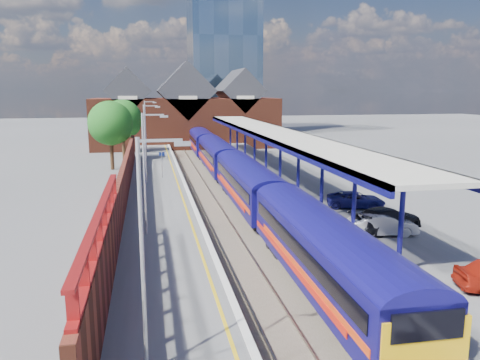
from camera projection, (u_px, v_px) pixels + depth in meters
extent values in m
plane|color=#5B5B5E|center=(207.00, 175.00, 51.86)|extent=(240.00, 240.00, 0.00)
cube|color=#473D33|center=(220.00, 194.00, 42.21)|extent=(6.00, 76.00, 0.06)
cube|color=slate|center=(196.00, 194.00, 41.78)|extent=(0.07, 76.00, 0.14)
cube|color=slate|center=(212.00, 194.00, 42.05)|extent=(0.07, 76.00, 0.14)
cube|color=slate|center=(229.00, 193.00, 42.35)|extent=(0.07, 76.00, 0.14)
cube|color=slate|center=(244.00, 192.00, 42.62)|extent=(0.07, 76.00, 0.14)
cube|color=#565659|center=(158.00, 192.00, 41.08)|extent=(5.00, 76.00, 1.00)
cube|color=#565659|center=(284.00, 186.00, 43.26)|extent=(6.00, 76.00, 1.00)
cube|color=silver|center=(185.00, 185.00, 41.43)|extent=(0.30, 76.00, 0.05)
cube|color=silver|center=(254.00, 182.00, 42.63)|extent=(0.30, 76.00, 0.05)
cube|color=yellow|center=(178.00, 185.00, 41.32)|extent=(0.14, 76.00, 0.01)
cube|color=#110D5D|center=(324.00, 254.00, 21.35)|extent=(2.99, 16.03, 2.50)
cube|color=#110D5D|center=(325.00, 227.00, 21.11)|extent=(2.99, 16.03, 0.60)
cube|color=#110D5D|center=(248.00, 184.00, 37.34)|extent=(2.99, 16.03, 2.50)
cube|color=#110D5D|center=(248.00, 168.00, 37.11)|extent=(2.99, 16.03, 0.60)
cube|color=#110D5D|center=(218.00, 156.00, 53.34)|extent=(2.99, 16.03, 2.50)
cube|color=#110D5D|center=(218.00, 145.00, 53.11)|extent=(2.99, 16.03, 0.60)
cube|color=#110D5D|center=(201.00, 141.00, 69.34)|extent=(2.99, 16.03, 2.50)
cube|color=#110D5D|center=(201.00, 132.00, 69.10)|extent=(2.99, 16.03, 0.60)
cube|color=black|center=(216.00, 163.00, 44.99)|extent=(0.04, 60.54, 0.70)
cube|color=#E63E0F|center=(216.00, 171.00, 45.14)|extent=(0.03, 55.27, 0.30)
cube|color=red|center=(216.00, 174.00, 45.18)|extent=(0.03, 55.27, 0.30)
cube|color=#F2B20C|center=(423.00, 351.00, 13.75)|extent=(2.82, 0.33, 2.10)
cube|color=black|center=(427.00, 326.00, 13.50)|extent=(2.30, 0.19, 0.90)
cube|color=black|center=(382.00, 352.00, 16.25)|extent=(2.00, 2.40, 0.60)
cube|color=black|center=(197.00, 147.00, 75.04)|extent=(2.00, 2.40, 0.60)
cylinder|color=#100F58|center=(401.00, 227.00, 21.39)|extent=(0.24, 0.24, 4.20)
cylinder|color=#100F58|center=(354.00, 202.00, 26.20)|extent=(0.24, 0.24, 4.20)
cylinder|color=#100F58|center=(322.00, 184.00, 31.02)|extent=(0.24, 0.24, 4.20)
cylinder|color=#100F58|center=(298.00, 172.00, 35.84)|extent=(0.24, 0.24, 4.20)
cylinder|color=#100F58|center=(280.00, 162.00, 40.66)|extent=(0.24, 0.24, 4.20)
cylinder|color=#100F58|center=(266.00, 155.00, 45.48)|extent=(0.24, 0.24, 4.20)
cylinder|color=#100F58|center=(255.00, 149.00, 50.30)|extent=(0.24, 0.24, 4.20)
cylinder|color=#100F58|center=(245.00, 143.00, 55.11)|extent=(0.24, 0.24, 4.20)
cylinder|color=#100F58|center=(237.00, 139.00, 59.93)|extent=(0.24, 0.24, 4.20)
cylinder|color=#100F58|center=(230.00, 136.00, 64.75)|extent=(0.24, 0.24, 4.20)
cube|color=beige|center=(274.00, 132.00, 44.19)|extent=(4.50, 52.00, 0.25)
cube|color=#100F58|center=(252.00, 134.00, 43.81)|extent=(0.20, 52.00, 0.55)
cube|color=#100F58|center=(296.00, 134.00, 44.62)|extent=(0.20, 52.00, 0.55)
cylinder|color=#A5A8AA|center=(142.00, 261.00, 13.16)|extent=(0.12, 0.12, 7.00)
cube|color=#A5A8AA|center=(160.00, 140.00, 12.63)|extent=(1.20, 0.08, 0.08)
cube|color=#A5A8AA|center=(182.00, 144.00, 12.77)|extent=(0.45, 0.18, 0.12)
cylinder|color=#A5A8AA|center=(144.00, 175.00, 26.65)|extent=(0.12, 0.12, 7.00)
cube|color=#A5A8AA|center=(153.00, 115.00, 26.12)|extent=(1.20, 0.08, 0.08)
cube|color=#A5A8AA|center=(164.00, 116.00, 26.26)|extent=(0.45, 0.18, 0.12)
cylinder|color=#A5A8AA|center=(145.00, 144.00, 42.07)|extent=(0.12, 0.12, 7.00)
cube|color=#A5A8AA|center=(151.00, 106.00, 41.54)|extent=(1.20, 0.08, 0.08)
cube|color=#A5A8AA|center=(157.00, 107.00, 41.68)|extent=(0.45, 0.18, 0.12)
cylinder|color=#A5A8AA|center=(146.00, 130.00, 57.49)|extent=(0.12, 0.12, 7.00)
cube|color=#A5A8AA|center=(149.00, 102.00, 56.96)|extent=(1.20, 0.08, 0.08)
cube|color=#A5A8AA|center=(154.00, 103.00, 57.09)|extent=(0.45, 0.18, 0.12)
cylinder|color=#A5A8AA|center=(162.00, 165.00, 44.70)|extent=(0.08, 0.08, 2.50)
cube|color=#0C194C|center=(162.00, 154.00, 44.51)|extent=(0.55, 0.06, 0.35)
cube|color=#5E2718|center=(124.00, 185.00, 34.45)|extent=(0.35, 50.00, 2.80)
cube|color=maroon|center=(100.00, 210.00, 17.62)|extent=(0.30, 15.00, 0.12)
cube|color=maroon|center=(101.00, 234.00, 17.79)|extent=(0.30, 15.00, 0.12)
cube|color=maroon|center=(73.00, 304.00, 10.96)|extent=(0.30, 0.12, 1.00)
cube|color=maroon|center=(84.00, 272.00, 12.89)|extent=(0.30, 0.12, 1.00)
cube|color=maroon|center=(92.00, 249.00, 14.82)|extent=(0.30, 0.12, 1.00)
cube|color=maroon|center=(98.00, 230.00, 16.75)|extent=(0.30, 0.12, 1.00)
cube|color=maroon|center=(103.00, 216.00, 18.67)|extent=(0.30, 0.12, 1.00)
cube|color=maroon|center=(107.00, 204.00, 20.60)|extent=(0.30, 0.12, 1.00)
cube|color=maroon|center=(110.00, 195.00, 22.53)|extent=(0.30, 0.12, 1.00)
cube|color=maroon|center=(113.00, 186.00, 24.46)|extent=(0.30, 0.12, 1.00)
cube|color=#5E2718|center=(185.00, 122.00, 78.09)|extent=(30.00, 12.00, 8.00)
cube|color=#232328|center=(129.00, 91.00, 75.40)|extent=(7.13, 12.00, 7.13)
cube|color=#232328|center=(185.00, 91.00, 77.11)|extent=(9.16, 12.00, 9.16)
cube|color=#232328|center=(238.00, 91.00, 78.82)|extent=(7.13, 12.00, 7.13)
cube|color=beige|center=(128.00, 98.00, 69.76)|extent=(2.80, 0.15, 0.50)
cube|color=beige|center=(188.00, 98.00, 71.47)|extent=(2.80, 0.15, 0.50)
cube|color=beige|center=(246.00, 97.00, 73.18)|extent=(2.80, 0.15, 0.50)
cube|color=#48617B|center=(223.00, 39.00, 98.18)|extent=(14.00, 14.00, 40.00)
cylinder|color=#382314|center=(112.00, 153.00, 55.27)|extent=(0.44, 0.44, 4.00)
sphere|color=#134713|center=(110.00, 123.00, 54.61)|extent=(5.20, 5.20, 5.20)
sphere|color=#134713|center=(117.00, 129.00, 54.41)|extent=(3.20, 3.20, 3.20)
cylinder|color=#382314|center=(124.00, 145.00, 63.17)|extent=(0.44, 0.44, 4.00)
sphere|color=#134713|center=(122.00, 119.00, 62.51)|extent=(5.20, 5.20, 5.20)
sphere|color=#134713|center=(129.00, 124.00, 62.31)|extent=(3.20, 3.20, 3.20)
imported|color=#BBBCC1|center=(383.00, 224.00, 26.96)|extent=(3.98, 1.82, 1.26)
imported|color=black|center=(386.00, 219.00, 27.90)|extent=(5.20, 3.48, 1.40)
imported|color=navy|center=(356.00, 200.00, 33.38)|extent=(4.49, 3.14, 1.14)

